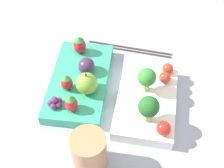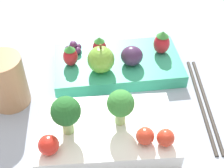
{
  "view_description": "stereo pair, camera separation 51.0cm",
  "coord_description": "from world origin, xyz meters",
  "px_view_note": "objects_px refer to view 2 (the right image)",
  "views": [
    {
      "loc": [
        0.41,
        0.1,
        0.54
      ],
      "look_at": [
        -0.0,
        -0.0,
        0.04
      ],
      "focal_mm": 50.0,
      "sensor_mm": 36.0,
      "label": 1
    },
    {
      "loc": [
        -0.0,
        0.36,
        0.38
      ],
      "look_at": [
        -0.0,
        -0.0,
        0.04
      ],
      "focal_mm": 50.0,
      "sensor_mm": 36.0,
      "label": 2
    }
  ],
  "objects_px": {
    "apple": "(100,60)",
    "strawberry_1": "(161,42)",
    "drinking_cup": "(6,80)",
    "broccoli_floret_1": "(65,112)",
    "cherry_tomato_1": "(165,138)",
    "grape_cluster": "(73,48)",
    "bento_box_savoury": "(106,131)",
    "broccoli_floret_0": "(120,104)",
    "strawberry_0": "(99,47)",
    "chopsticks_pair": "(203,102)",
    "plum": "(131,56)",
    "cherry_tomato_2": "(144,136)",
    "strawberry_2": "(70,56)",
    "bento_box_fruit": "(117,65)",
    "cherry_tomato_0": "(47,145)"
  },
  "relations": [
    {
      "from": "bento_box_savoury",
      "to": "strawberry_1",
      "type": "xyz_separation_m",
      "value": [
        -0.1,
        -0.18,
        0.03
      ]
    },
    {
      "from": "cherry_tomato_2",
      "to": "cherry_tomato_0",
      "type": "bearing_deg",
      "value": 6.6
    },
    {
      "from": "cherry_tomato_0",
      "to": "strawberry_2",
      "type": "xyz_separation_m",
      "value": [
        -0.01,
        -0.18,
        0.0
      ]
    },
    {
      "from": "strawberry_1",
      "to": "cherry_tomato_0",
      "type": "bearing_deg",
      "value": 51.55
    },
    {
      "from": "broccoli_floret_0",
      "to": "strawberry_0",
      "type": "height_order",
      "value": "broccoli_floret_0"
    },
    {
      "from": "strawberry_1",
      "to": "drinking_cup",
      "type": "relative_size",
      "value": 0.52
    },
    {
      "from": "strawberry_1",
      "to": "plum",
      "type": "height_order",
      "value": "strawberry_1"
    },
    {
      "from": "broccoli_floret_0",
      "to": "strawberry_2",
      "type": "xyz_separation_m",
      "value": [
        0.08,
        -0.13,
        -0.02
      ]
    },
    {
      "from": "bento_box_fruit",
      "to": "cherry_tomato_0",
      "type": "bearing_deg",
      "value": 64.36
    },
    {
      "from": "strawberry_1",
      "to": "strawberry_0",
      "type": "bearing_deg",
      "value": 3.91
    },
    {
      "from": "cherry_tomato_2",
      "to": "plum",
      "type": "height_order",
      "value": "plum"
    },
    {
      "from": "strawberry_1",
      "to": "cherry_tomato_2",
      "type": "bearing_deg",
      "value": 77.2
    },
    {
      "from": "bento_box_fruit",
      "to": "strawberry_1",
      "type": "xyz_separation_m",
      "value": [
        -0.08,
        -0.02,
        0.03
      ]
    },
    {
      "from": "broccoli_floret_0",
      "to": "strawberry_0",
      "type": "xyz_separation_m",
      "value": [
        0.03,
        -0.16,
        -0.02
      ]
    },
    {
      "from": "bento_box_fruit",
      "to": "broccoli_floret_1",
      "type": "xyz_separation_m",
      "value": [
        0.07,
        0.16,
        0.05
      ]
    },
    {
      "from": "apple",
      "to": "drinking_cup",
      "type": "bearing_deg",
      "value": 17.11
    },
    {
      "from": "strawberry_2",
      "to": "chopsticks_pair",
      "type": "bearing_deg",
      "value": 162.18
    },
    {
      "from": "broccoli_floret_1",
      "to": "cherry_tomato_1",
      "type": "height_order",
      "value": "broccoli_floret_1"
    },
    {
      "from": "broccoli_floret_1",
      "to": "cherry_tomato_2",
      "type": "relative_size",
      "value": 2.48
    },
    {
      "from": "strawberry_0",
      "to": "chopsticks_pair",
      "type": "bearing_deg",
      "value": 150.44
    },
    {
      "from": "broccoli_floret_0",
      "to": "grape_cluster",
      "type": "xyz_separation_m",
      "value": [
        0.08,
        -0.17,
        -0.03
      ]
    },
    {
      "from": "bento_box_savoury",
      "to": "apple",
      "type": "xyz_separation_m",
      "value": [
        0.01,
        -0.13,
        0.03
      ]
    },
    {
      "from": "broccoli_floret_0",
      "to": "chopsticks_pair",
      "type": "distance_m",
      "value": 0.17
    },
    {
      "from": "bento_box_fruit",
      "to": "drinking_cup",
      "type": "xyz_separation_m",
      "value": [
        0.18,
        0.07,
        0.03
      ]
    },
    {
      "from": "cherry_tomato_1",
      "to": "apple",
      "type": "relative_size",
      "value": 0.45
    },
    {
      "from": "drinking_cup",
      "to": "apple",
      "type": "bearing_deg",
      "value": -162.89
    },
    {
      "from": "broccoli_floret_1",
      "to": "bento_box_savoury",
      "type": "bearing_deg",
      "value": -170.13
    },
    {
      "from": "cherry_tomato_2",
      "to": "plum",
      "type": "distance_m",
      "value": 0.17
    },
    {
      "from": "cherry_tomato_2",
      "to": "grape_cluster",
      "type": "bearing_deg",
      "value": -60.96
    },
    {
      "from": "broccoli_floret_0",
      "to": "bento_box_savoury",
      "type": "bearing_deg",
      "value": 18.97
    },
    {
      "from": "bento_box_savoury",
      "to": "plum",
      "type": "height_order",
      "value": "plum"
    },
    {
      "from": "broccoli_floret_1",
      "to": "cherry_tomato_0",
      "type": "height_order",
      "value": "broccoli_floret_1"
    },
    {
      "from": "strawberry_0",
      "to": "drinking_cup",
      "type": "height_order",
      "value": "drinking_cup"
    },
    {
      "from": "broccoli_floret_1",
      "to": "cherry_tomato_1",
      "type": "distance_m",
      "value": 0.14
    },
    {
      "from": "bento_box_fruit",
      "to": "strawberry_1",
      "type": "bearing_deg",
      "value": -164.14
    },
    {
      "from": "drinking_cup",
      "to": "cherry_tomato_2",
      "type": "bearing_deg",
      "value": 152.82
    },
    {
      "from": "cherry_tomato_0",
      "to": "strawberry_1",
      "type": "relative_size",
      "value": 0.61
    },
    {
      "from": "bento_box_savoury",
      "to": "plum",
      "type": "bearing_deg",
      "value": -106.69
    },
    {
      "from": "strawberry_0",
      "to": "plum",
      "type": "relative_size",
      "value": 0.99
    },
    {
      "from": "apple",
      "to": "strawberry_1",
      "type": "bearing_deg",
      "value": -155.21
    },
    {
      "from": "strawberry_0",
      "to": "strawberry_1",
      "type": "relative_size",
      "value": 0.85
    },
    {
      "from": "cherry_tomato_1",
      "to": "grape_cluster",
      "type": "distance_m",
      "value": 0.25
    },
    {
      "from": "drinking_cup",
      "to": "strawberry_0",
      "type": "bearing_deg",
      "value": -148.63
    },
    {
      "from": "broccoli_floret_0",
      "to": "plum",
      "type": "relative_size",
      "value": 1.51
    },
    {
      "from": "broccoli_floret_1",
      "to": "grape_cluster",
      "type": "xyz_separation_m",
      "value": [
        0.01,
        -0.19,
        -0.03
      ]
    },
    {
      "from": "broccoli_floret_0",
      "to": "apple",
      "type": "xyz_separation_m",
      "value": [
        0.03,
        -0.12,
        -0.02
      ]
    },
    {
      "from": "cherry_tomato_0",
      "to": "strawberry_0",
      "type": "height_order",
      "value": "strawberry_0"
    },
    {
      "from": "cherry_tomato_1",
      "to": "chopsticks_pair",
      "type": "relative_size",
      "value": 0.12
    },
    {
      "from": "broccoli_floret_0",
      "to": "chopsticks_pair",
      "type": "height_order",
      "value": "broccoli_floret_0"
    },
    {
      "from": "cherry_tomato_2",
      "to": "cherry_tomato_1",
      "type": "bearing_deg",
      "value": 174.38
    }
  ]
}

